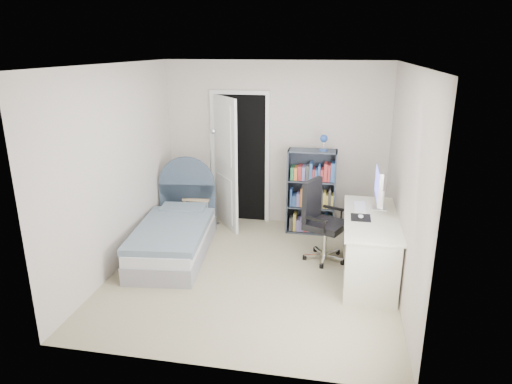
% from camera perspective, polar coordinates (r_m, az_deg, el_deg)
% --- Properties ---
extents(room_shell, '(3.50, 3.70, 2.60)m').
position_cam_1_polar(room_shell, '(5.31, -0.35, 2.05)').
color(room_shell, gray).
rests_on(room_shell, ground).
extents(door, '(0.92, 0.68, 2.06)m').
position_cam_1_polar(door, '(6.98, -3.18, 4.03)').
color(door, black).
rests_on(door, ground).
extents(bed, '(1.06, 1.94, 1.14)m').
position_cam_1_polar(bed, '(6.29, -10.09, -5.26)').
color(bed, gray).
rests_on(bed, ground).
extents(nightstand, '(0.40, 0.40, 0.59)m').
position_cam_1_polar(nightstand, '(7.08, -7.20, -1.33)').
color(nightstand, tan).
rests_on(nightstand, ground).
extents(floor_lamp, '(0.22, 0.22, 1.54)m').
position_cam_1_polar(floor_lamp, '(7.05, -5.44, 0.69)').
color(floor_lamp, silver).
rests_on(floor_lamp, ground).
extents(bookcase, '(0.71, 0.30, 1.50)m').
position_cam_1_polar(bookcase, '(6.81, 7.05, -0.41)').
color(bookcase, '#3A434F').
rests_on(bookcase, ground).
extents(desk, '(0.63, 1.56, 1.28)m').
position_cam_1_polar(desk, '(5.71, 13.98, -6.22)').
color(desk, beige).
rests_on(desk, ground).
extents(office_chair, '(0.62, 0.62, 1.06)m').
position_cam_1_polar(office_chair, '(5.97, 8.02, -3.07)').
color(office_chair, silver).
rests_on(office_chair, ground).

